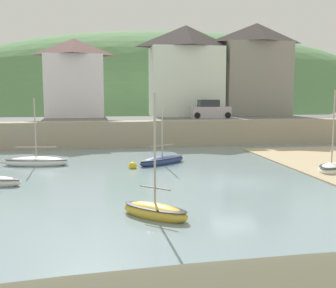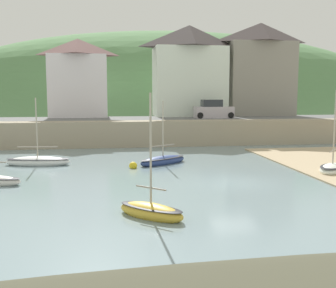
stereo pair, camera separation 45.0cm
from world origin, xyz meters
name	(u,v)px [view 2 (the right image)]	position (x,y,z in m)	size (l,w,h in m)	color
quay_seawall	(181,131)	(0.00, 17.50, 1.36)	(48.00, 9.40, 2.40)	tan
hillside_backdrop	(170,85)	(4.42, 55.20, 6.61)	(80.00, 44.00, 18.89)	#578450
waterfront_building_left	(79,77)	(-10.25, 25.20, 6.77)	(6.54, 5.44, 8.60)	silver
waterfront_building_centre	(189,70)	(2.31, 25.20, 7.66)	(8.40, 5.29, 10.34)	silver
waterfront_building_right	(260,69)	(10.83, 25.20, 7.90)	(8.05, 4.31, 10.80)	gray
dinghy_open_wooden	(163,160)	(-3.19, 6.72, 0.25)	(4.02, 3.30, 4.65)	navy
sailboat_tall_mast	(38,161)	(-11.96, 7.51, 0.26)	(4.65, 1.94, 4.89)	white
rowboat_small_beached	(332,169)	(7.00, 1.87, 0.27)	(3.02, 3.09, 5.39)	white
sailboat_nearest_shore	(151,211)	(-5.32, -5.80, 0.27)	(2.95, 2.82, 5.20)	gold
parked_car_near_slipway	(213,110)	(4.06, 20.70, 3.20)	(4.10, 1.82, 1.95)	#B9B0B7
mooring_buoy	(133,166)	(-5.40, 5.32, 0.16)	(0.54, 0.54, 0.54)	yellow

